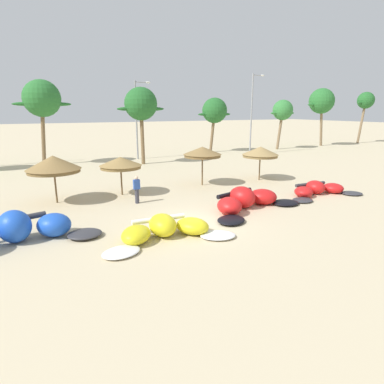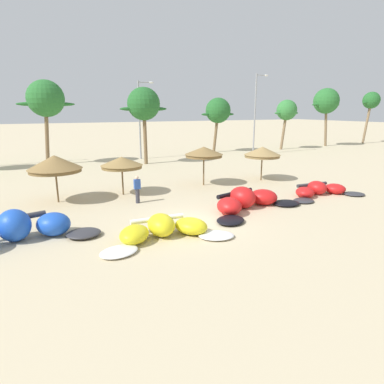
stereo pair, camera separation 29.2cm
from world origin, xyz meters
TOP-DOWN VIEW (x-y plane):
  - ground_plane at (0.00, 0.00)m, footprint 260.00×260.00m
  - kite_far_left at (-7.66, 0.98)m, footprint 6.42×3.76m
  - kite_left at (-2.07, -1.12)m, footprint 5.98×2.88m
  - kite_left_of_center at (3.57, 0.78)m, footprint 6.37×3.81m
  - kite_center at (9.52, 1.20)m, footprint 5.67×2.72m
  - beach_umbrella_near_van at (-5.63, 6.87)m, footprint 3.06×3.06m
  - beach_umbrella_middle at (-1.72, 6.94)m, footprint 2.65×2.65m
  - beach_umbrella_near_palms at (4.22, 7.05)m, footprint 2.72×2.72m
  - beach_umbrella_outermost at (9.04, 6.63)m, footprint 2.77×2.77m
  - person_near_kites at (-1.46, 4.61)m, footprint 0.36×0.24m
  - palm_left_of_gap at (-5.00, 21.79)m, footprint 5.21×3.47m
  - palm_center_left at (3.51, 18.13)m, footprint 4.75×3.17m
  - palm_center_right at (14.85, 23.23)m, footprint 4.70×3.13m
  - palm_right_of_gap at (24.76, 21.89)m, footprint 4.08×2.72m
  - palm_right at (32.51, 22.38)m, footprint 5.44×3.63m
  - palm_rightmost at (42.47, 22.52)m, footprint 3.92×2.61m
  - lamppost_west_center at (4.31, 21.73)m, footprint 1.82×0.24m
  - lamppost_east_center at (17.64, 19.16)m, footprint 1.75×0.24m

SIDE VIEW (x-z plane):
  - ground_plane at x=0.00m, z-range 0.00..0.00m
  - kite_center at x=9.52m, z-range -0.10..0.77m
  - kite_left at x=-2.07m, z-range -0.11..0.85m
  - kite_left_of_center at x=3.57m, z-range -0.14..1.06m
  - kite_far_left at x=-7.66m, z-range -0.16..1.19m
  - person_near_kites at x=-1.46m, z-range 0.01..1.63m
  - beach_umbrella_middle at x=-1.72m, z-range 0.86..3.31m
  - beach_umbrella_outermost at x=9.04m, z-range 0.89..3.48m
  - beach_umbrella_near_van at x=-5.63m, z-range 0.91..3.70m
  - beach_umbrella_near_palms at x=4.22m, z-range 1.02..3.80m
  - lamppost_west_center at x=4.31m, z-range 0.53..8.82m
  - palm_center_right at x=14.85m, z-range 1.75..8.53m
  - palm_right_of_gap at x=24.76m, z-range 1.85..8.46m
  - lamppost_east_center at x=17.64m, z-range 0.54..9.89m
  - palm_center_left at x=3.51m, z-range 2.06..9.50m
  - palm_left_of_gap at x=-5.00m, z-range 2.23..10.32m
  - palm_right at x=32.51m, z-range 2.29..10.63m
  - palm_rightmost at x=42.47m, z-range 2.55..10.60m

